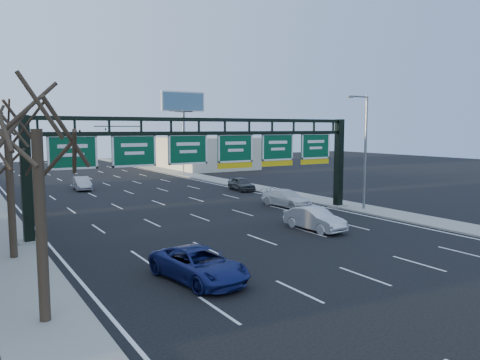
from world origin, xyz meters
TOP-DOWN VIEW (x-y plane):
  - ground at (0.00, 0.00)m, footprint 160.00×160.00m
  - sidewalk_right at (12.80, 20.00)m, footprint 3.00×120.00m
  - lane_markings at (0.00, 20.00)m, footprint 21.60×120.00m
  - sign_gantry at (0.16, 8.00)m, footprint 24.60×1.20m
  - building_right_distant at (20.00, 50.00)m, footprint 12.00×20.00m
  - tree_near at (-12.80, -4.00)m, footprint 3.60×3.60m
  - tree_gantry at (-12.80, 5.00)m, footprint 3.60×3.60m
  - streetlight_near at (12.47, 6.00)m, footprint 2.15×0.22m
  - streetlight_far at (12.47, 40.00)m, footprint 2.15×0.22m
  - billboard_right at (15.00, 44.98)m, footprint 7.00×0.50m
  - traffic_signal_mast at (5.69, 55.00)m, footprint 10.16×0.54m
  - car_blue_suv at (-6.44, -2.68)m, footprint 3.08×5.36m
  - car_silver_sedan at (4.33, 2.36)m, footprint 1.86×4.50m
  - car_white_wagon at (8.37, 10.59)m, footprint 2.57×5.00m
  - car_grey_far at (10.48, 21.08)m, footprint 2.12×4.28m
  - car_silver_distant at (-3.62, 30.28)m, footprint 1.78×4.31m

SIDE VIEW (x-z plane):
  - ground at x=0.00m, z-range 0.00..0.00m
  - lane_markings at x=0.00m, z-range 0.00..0.01m
  - sidewalk_right at x=12.80m, z-range 0.00..0.12m
  - car_silver_distant at x=-3.62m, z-range 0.00..1.39m
  - car_white_wagon at x=8.37m, z-range 0.00..1.39m
  - car_grey_far at x=10.48m, z-range 0.00..1.40m
  - car_blue_suv at x=-6.44m, z-range 0.00..1.41m
  - car_silver_sedan at x=4.33m, z-range 0.00..1.45m
  - building_right_distant at x=20.00m, z-range 0.00..5.00m
  - sign_gantry at x=0.16m, z-range 1.03..8.23m
  - streetlight_near at x=12.47m, z-range 0.58..9.58m
  - streetlight_far at x=12.47m, z-range 0.58..9.58m
  - traffic_signal_mast at x=5.69m, z-range 2.00..9.00m
  - tree_gantry at x=-12.80m, z-range 2.87..11.35m
  - tree_near at x=-12.80m, z-range 3.05..11.91m
  - billboard_right at x=15.00m, z-range 3.06..15.06m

